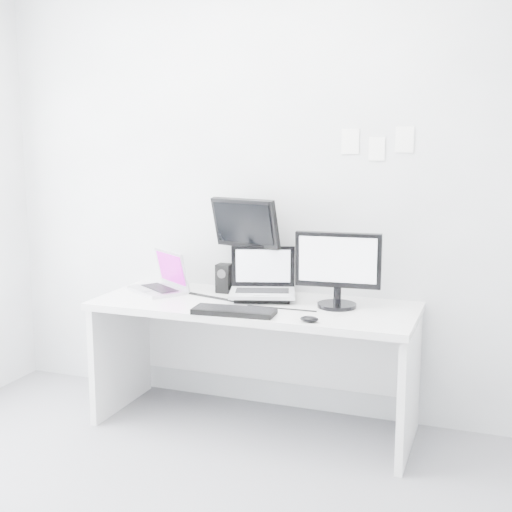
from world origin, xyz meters
name	(u,v)px	position (x,y,z in m)	size (l,w,h in m)	color
back_wall	(274,188)	(0.00, 1.60, 1.35)	(3.60, 3.60, 0.00)	silver
desk	(254,365)	(0.00, 1.25, 0.36)	(1.80, 0.70, 0.73)	silver
macbook	(157,271)	(-0.64, 1.31, 0.86)	(0.34, 0.26, 0.26)	silver
speaker	(224,278)	(-0.26, 1.44, 0.82)	(0.09, 0.09, 0.17)	black
dell_laptop	(262,274)	(0.02, 1.33, 0.88)	(0.37, 0.29, 0.31)	#B4B7BC
rear_monitor	(247,245)	(-0.12, 1.45, 1.02)	(0.43, 0.15, 0.58)	black
samsung_monitor	(338,269)	(0.46, 1.31, 0.94)	(0.46, 0.21, 0.43)	black
keyboard	(234,311)	(-0.01, 0.98, 0.74)	(0.43, 0.15, 0.03)	black
mouse	(309,319)	(0.40, 0.97, 0.75)	(0.09, 0.06, 0.03)	black
wall_note_0	(350,141)	(0.45, 1.59, 1.62)	(0.10, 0.00, 0.14)	white
wall_note_1	(377,149)	(0.60, 1.59, 1.58)	(0.09, 0.00, 0.13)	white
wall_note_2	(405,140)	(0.75, 1.59, 1.63)	(0.10, 0.00, 0.14)	white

